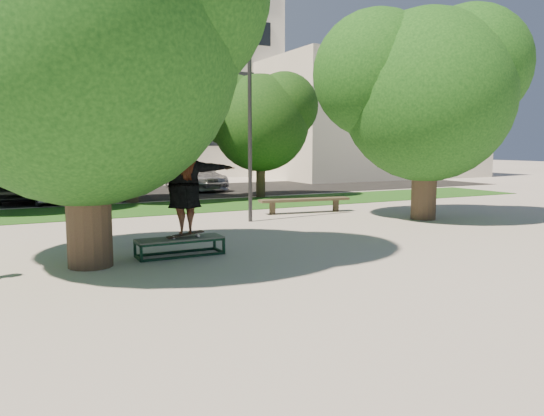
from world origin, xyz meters
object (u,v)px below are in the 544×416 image
tree_left (75,28)px  car_silver_a (53,185)px  car_dark (19,181)px  car_grey (95,182)px  car_silver_b (194,176)px  tree_right (423,85)px  lamppost (250,116)px  bench (305,201)px  grind_box (180,247)px

tree_left → car_silver_a: 13.06m
car_dark → car_grey: size_ratio=1.00×
tree_left → car_silver_b: (7.45, 15.41, -3.70)m
tree_right → car_dark: size_ratio=1.32×
car_silver_a → car_silver_b: bearing=22.7°
tree_right → car_silver_b: tree_right is taller
lamppost → car_silver_b: (2.15, 11.50, -2.43)m
car_grey → car_dark: bearing=176.9°
tree_right → car_dark: bearing=133.3°
tree_right → car_silver_b: bearing=101.6°
tree_left → lamppost: 6.70m
tree_right → bench: (-2.42, 2.92, -3.68)m
car_silver_b → car_grey: bearing=-164.7°
car_grey → car_silver_b: size_ratio=0.99×
car_dark → lamppost: bearing=-57.4°
tree_left → car_silver_b: tree_left is taller
lamppost → car_silver_b: bearing=79.4°
lamppost → car_grey: (-3.00, 9.74, -2.47)m
car_dark → car_grey: bearing=2.2°
tree_left → bench: (7.79, 4.91, -4.01)m
car_silver_a → car_grey: (1.79, 1.15, 0.01)m
grind_box → car_dark: (-2.62, 13.48, 0.62)m
car_silver_b → car_silver_a: bearing=-160.9°
tree_right → bench: bearing=129.7°
grind_box → car_silver_b: (5.54, 15.31, 0.53)m
lamppost → bench: size_ratio=1.89×
tree_left → car_silver_a: (0.50, 12.50, -3.75)m
car_silver_a → car_silver_b: size_ratio=0.79×
grind_box → car_dark: size_ratio=0.36×
tree_left → car_grey: (2.29, 13.65, -3.74)m
tree_left → car_dark: tree_left is taller
car_dark → car_silver_a: bearing=-40.9°
lamppost → car_silver_b: size_ratio=1.23×
grind_box → bench: bearing=39.3°
lamppost → car_grey: size_ratio=1.24×
bench → lamppost: bearing=-151.1°
tree_left → grind_box: bearing=2.9°
grind_box → car_dark: car_dark is taller
car_silver_b → lamppost: bearing=-104.2°
car_silver_a → lamppost: bearing=-60.8°
tree_right → car_silver_a: bearing=132.7°
tree_left → bench: tree_left is taller
bench → car_grey: 10.33m
tree_left → car_grey: bearing=80.5°
car_dark → car_silver_b: size_ratio=0.99×
car_grey → car_silver_a: bearing=-151.9°
tree_left → car_silver_a: bearing=87.7°
lamppost → grind_box: 5.89m
grind_box → lamppost: bearing=48.4°
tree_right → car_dark: 16.25m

